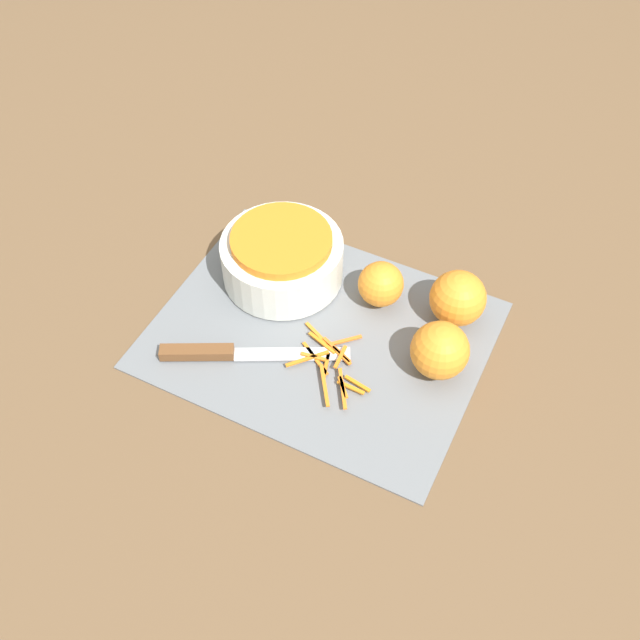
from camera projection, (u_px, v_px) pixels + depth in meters
The scene contains 8 objects.
ground_plane at pixel (320, 336), 1.09m from camera, with size 4.00×4.00×0.00m, color brown.
cutting_board at pixel (320, 334), 1.09m from camera, with size 0.47×0.37×0.01m.
bowl_speckled at pixel (282, 257), 1.13m from camera, with size 0.18×0.18×0.08m.
knife at pixel (220, 353), 1.06m from camera, with size 0.25×0.14×0.02m.
orange_left at pixel (440, 350), 1.02m from camera, with size 0.08×0.08×0.08m.
orange_right at pixel (381, 284), 1.10m from camera, with size 0.07×0.07×0.07m.
orange_back at pixel (458, 298), 1.08m from camera, with size 0.08×0.08×0.08m.
peel_pile at pixel (330, 363), 1.05m from camera, with size 0.14×0.14×0.01m.
Camera 1 is at (0.30, -0.60, 0.86)m, focal length 42.00 mm.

